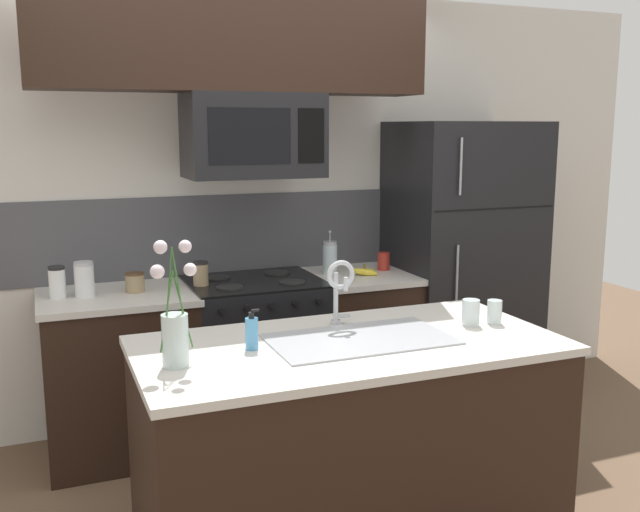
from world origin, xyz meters
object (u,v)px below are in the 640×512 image
(spare_glass, at_px, (494,312))
(refrigerator, at_px, (460,264))
(microwave, at_px, (253,136))
(storage_jar_squat, at_px, (201,275))
(drinking_glass, at_px, (471,312))
(storage_jar_short, at_px, (135,282))
(french_press, at_px, (330,258))
(banana_bunch, at_px, (365,272))
(dish_soap_bottle, at_px, (252,333))
(stove_range, at_px, (256,357))
(flower_vase, at_px, (175,330))
(coffee_tin, at_px, (384,261))
(storage_jar_tall, at_px, (57,282))
(storage_jar_medium, at_px, (84,279))
(sink_faucet, at_px, (340,284))

(spare_glass, bearing_deg, refrigerator, 63.51)
(microwave, xyz_separation_m, storage_jar_squat, (-0.31, 0.00, -0.76))
(refrigerator, distance_m, drinking_glass, 1.46)
(storage_jar_short, height_order, french_press, french_press)
(banana_bunch, relative_size, drinking_glass, 1.61)
(french_press, relative_size, dish_soap_bottle, 1.62)
(stove_range, height_order, flower_vase, flower_vase)
(dish_soap_bottle, bearing_deg, coffee_tin, 45.68)
(storage_jar_short, relative_size, coffee_tin, 0.96)
(dish_soap_bottle, relative_size, drinking_glass, 1.40)
(storage_jar_tall, xyz_separation_m, coffee_tin, (1.92, 0.04, -0.03))
(coffee_tin, bearing_deg, storage_jar_squat, -176.76)
(coffee_tin, bearing_deg, storage_jar_tall, -178.92)
(microwave, relative_size, spare_glass, 6.84)
(banana_bunch, height_order, spare_glass, spare_glass)
(storage_jar_tall, relative_size, spare_glass, 1.56)
(storage_jar_tall, xyz_separation_m, storage_jar_medium, (0.13, -0.02, 0.01))
(storage_jar_tall, xyz_separation_m, dish_soap_bottle, (0.69, -1.22, -0.02))
(french_press, xyz_separation_m, drinking_glass, (0.15, -1.29, -0.04))
(storage_jar_short, bearing_deg, storage_jar_squat, -4.29)
(refrigerator, relative_size, flower_vase, 3.82)
(storage_jar_squat, distance_m, spare_glass, 1.64)
(storage_jar_medium, bearing_deg, microwave, -0.79)
(storage_jar_squat, distance_m, dish_soap_bottle, 1.19)
(storage_jar_medium, bearing_deg, coffee_tin, 1.87)
(storage_jar_tall, height_order, storage_jar_short, storage_jar_tall)
(stove_range, bearing_deg, storage_jar_tall, 179.26)
(microwave, distance_m, storage_jar_short, 1.03)
(storage_jar_squat, bearing_deg, spare_glass, -48.74)
(storage_jar_medium, relative_size, drinking_glass, 1.59)
(microwave, bearing_deg, french_press, 9.28)
(french_press, xyz_separation_m, coffee_tin, (0.36, -0.01, -0.04))
(refrigerator, bearing_deg, banana_bunch, -173.67)
(coffee_tin, relative_size, drinking_glass, 0.93)
(refrigerator, height_order, flower_vase, refrigerator)
(microwave, distance_m, storage_jar_medium, 1.19)
(storage_jar_short, xyz_separation_m, drinking_glass, (1.32, -1.24, 0.01))
(refrigerator, xyz_separation_m, drinking_glass, (-0.75, -1.25, 0.06))
(banana_bunch, bearing_deg, spare_glass, -85.66)
(stove_range, bearing_deg, sink_faucet, -85.07)
(storage_jar_medium, height_order, storage_jar_short, storage_jar_medium)
(dish_soap_bottle, distance_m, flower_vase, 0.34)
(drinking_glass, bearing_deg, storage_jar_short, 136.78)
(microwave, xyz_separation_m, spare_glass, (0.76, -1.22, -0.78))
(storage_jar_tall, height_order, sink_faucet, sink_faucet)
(storage_jar_squat, bearing_deg, stove_range, 2.95)
(storage_jar_squat, xyz_separation_m, banana_bunch, (0.99, -0.04, -0.05))
(refrigerator, height_order, banana_bunch, refrigerator)
(storage_jar_medium, relative_size, flower_vase, 0.39)
(spare_glass, bearing_deg, microwave, 121.97)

